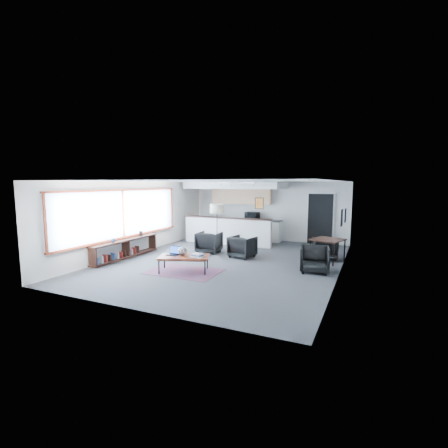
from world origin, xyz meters
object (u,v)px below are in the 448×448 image
at_px(coffee_table, 184,257).
at_px(book_stack, 198,255).
at_px(dining_chair_near, 315,260).
at_px(ceramic_pot, 183,251).
at_px(laptop, 174,252).
at_px(dining_chair_far, 325,249).
at_px(dining_table, 328,241).
at_px(armchair_right, 242,246).
at_px(armchair_left, 209,241).
at_px(floor_lamp, 217,210).
at_px(microwave, 252,215).

height_order(coffee_table, book_stack, book_stack).
relative_size(book_stack, dining_chair_near, 0.52).
height_order(ceramic_pot, book_stack, ceramic_pot).
xyz_separation_m(laptop, dining_chair_far, (3.83, 3.34, -0.20)).
relative_size(book_stack, dining_table, 0.32).
bearing_deg(coffee_table, ceramic_pot, 127.41).
bearing_deg(armchair_right, laptop, 72.46).
xyz_separation_m(coffee_table, dining_chair_near, (3.43, 1.52, -0.07)).
relative_size(laptop, dining_chair_far, 0.54).
xyz_separation_m(ceramic_pot, armchair_left, (-0.49, 2.61, -0.17)).
xyz_separation_m(laptop, dining_table, (3.97, 2.91, 0.16)).
bearing_deg(floor_lamp, dining_chair_far, 7.95).
bearing_deg(floor_lamp, armchair_right, -20.34).
distance_m(ceramic_pot, microwave, 5.79).
bearing_deg(floor_lamp, ceramic_pot, -84.54).
bearing_deg(dining_chair_far, armchair_left, -6.93).
distance_m(laptop, floor_lamp, 2.99).
distance_m(ceramic_pot, armchair_left, 2.66).
distance_m(dining_table, dining_chair_near, 1.47).
bearing_deg(book_stack, floor_lamp, 104.88).
relative_size(laptop, armchair_right, 0.43).
distance_m(coffee_table, microwave, 5.84).
height_order(coffee_table, floor_lamp, floor_lamp).
bearing_deg(book_stack, armchair_left, 110.49).
distance_m(laptop, microwave, 5.79).
relative_size(book_stack, armchair_right, 0.45).
bearing_deg(laptop, book_stack, 0.30).
bearing_deg(dining_table, ceramic_pot, -141.42).
bearing_deg(microwave, ceramic_pot, -88.17).
height_order(coffee_table, dining_table, dining_table).
distance_m(laptop, dining_chair_far, 5.08).
relative_size(dining_table, dining_chair_far, 1.75).
bearing_deg(laptop, armchair_right, 61.11).
relative_size(ceramic_pot, dining_chair_near, 0.38).
distance_m(floor_lamp, dining_table, 4.02).
distance_m(floor_lamp, dining_chair_near, 4.16).
height_order(floor_lamp, dining_chair_far, floor_lamp).
relative_size(coffee_table, ceramic_pot, 5.98).
bearing_deg(dining_table, dining_chair_near, -96.94).
relative_size(dining_chair_near, microwave, 1.18).
distance_m(armchair_left, dining_table, 4.17).
distance_m(coffee_table, dining_chair_far, 4.84).
xyz_separation_m(dining_table, dining_chair_near, (-0.17, -1.42, -0.34)).
height_order(book_stack, microwave, microwave).
xyz_separation_m(book_stack, dining_chair_near, (3.01, 1.46, -0.16)).
xyz_separation_m(book_stack, armchair_left, (-0.96, 2.57, -0.09)).
bearing_deg(microwave, book_stack, -83.47).
bearing_deg(book_stack, dining_chair_near, 25.80).
height_order(laptop, book_stack, laptop).
xyz_separation_m(book_stack, dining_chair_far, (3.05, 3.31, -0.18)).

